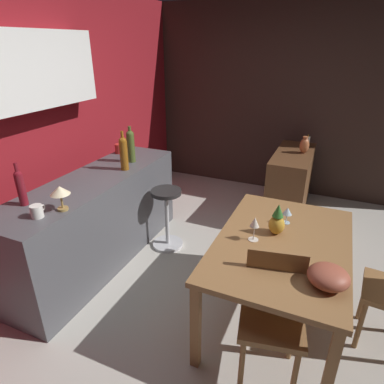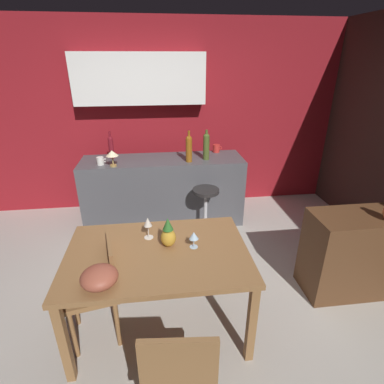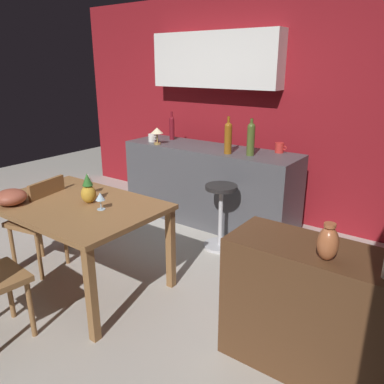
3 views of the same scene
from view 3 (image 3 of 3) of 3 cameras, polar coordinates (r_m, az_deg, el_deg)
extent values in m
plane|color=#B7B2A8|center=(3.60, -10.19, -11.81)|extent=(9.00, 9.00, 0.00)
cube|color=maroon|center=(4.82, 7.47, 12.43)|extent=(5.20, 0.10, 2.60)
cube|color=white|center=(4.84, 3.74, 19.09)|extent=(1.70, 0.32, 0.64)
cube|color=olive|center=(3.23, -17.05, -1.89)|extent=(1.40, 0.93, 0.04)
cube|color=olive|center=(4.08, -17.52, -3.20)|extent=(0.06, 0.06, 0.70)
cube|color=olive|center=(3.20, -3.22, -8.47)|extent=(0.06, 0.06, 0.70)
cube|color=olive|center=(2.70, -14.80, -14.72)|extent=(0.06, 0.06, 0.70)
cube|color=#4C4C51|center=(4.50, 2.56, 1.05)|extent=(2.10, 0.60, 0.90)
cube|color=#56351E|center=(2.48, 18.23, -16.67)|extent=(1.10, 0.44, 0.82)
cube|color=olive|center=(3.71, -22.25, -4.04)|extent=(0.47, 0.47, 0.04)
cube|color=olive|center=(3.51, -20.63, -1.51)|extent=(0.10, 0.38, 0.41)
cylinder|color=olive|center=(3.82, -25.20, -7.77)|extent=(0.04, 0.04, 0.45)
cylinder|color=olive|center=(4.01, -21.75, -6.07)|extent=(0.04, 0.04, 0.45)
cylinder|color=olive|center=(3.60, -21.85, -8.95)|extent=(0.04, 0.04, 0.45)
cylinder|color=olive|center=(3.79, -18.38, -7.08)|extent=(0.04, 0.04, 0.45)
cylinder|color=olive|center=(3.19, -25.60, -13.25)|extent=(0.04, 0.04, 0.44)
cylinder|color=olive|center=(2.94, -22.96, -15.78)|extent=(0.04, 0.04, 0.44)
cylinder|color=#262323|center=(3.77, 4.41, 0.72)|extent=(0.32, 0.32, 0.04)
cylinder|color=silver|center=(3.88, 4.29, -3.86)|extent=(0.04, 0.04, 0.63)
cylinder|color=silver|center=(4.01, 4.18, -7.95)|extent=(0.34, 0.34, 0.03)
cylinder|color=silver|center=(3.03, -13.41, -2.51)|extent=(0.06, 0.06, 0.00)
cylinder|color=silver|center=(3.01, -13.47, -1.83)|extent=(0.01, 0.01, 0.07)
cone|color=silver|center=(2.99, -13.56, -0.64)|extent=(0.07, 0.07, 0.06)
cylinder|color=silver|center=(3.39, -15.04, -0.34)|extent=(0.08, 0.08, 0.00)
cylinder|color=silver|center=(3.37, -15.12, 0.57)|extent=(0.01, 0.01, 0.11)
cone|color=silver|center=(3.35, -15.25, 2.06)|extent=(0.07, 0.07, 0.07)
ellipsoid|color=gold|center=(3.17, -15.21, -0.30)|extent=(0.12, 0.12, 0.15)
cone|color=#2D6B28|center=(3.14, -15.40, 1.83)|extent=(0.08, 0.08, 0.10)
ellipsoid|color=#9E4C38|center=(3.35, -25.48, -0.70)|extent=(0.24, 0.24, 0.12)
cylinder|color=#8C5114|center=(4.06, 5.41, 7.73)|extent=(0.08, 0.08, 0.29)
sphere|color=#8C5114|center=(4.04, 5.47, 9.75)|extent=(0.08, 0.08, 0.08)
cylinder|color=#8C5114|center=(4.03, 5.50, 10.64)|extent=(0.03, 0.03, 0.08)
cylinder|color=maroon|center=(4.84, -3.02, 9.31)|extent=(0.06, 0.06, 0.25)
sphere|color=maroon|center=(4.82, -3.04, 10.79)|extent=(0.06, 0.06, 0.06)
cylinder|color=maroon|center=(4.82, -3.06, 11.47)|extent=(0.03, 0.03, 0.08)
cylinder|color=#475623|center=(4.01, 8.77, 7.50)|extent=(0.08, 0.08, 0.30)
sphere|color=#475623|center=(3.99, 8.88, 9.59)|extent=(0.08, 0.08, 0.08)
cylinder|color=#475623|center=(3.98, 8.92, 10.37)|extent=(0.03, 0.03, 0.06)
cylinder|color=white|center=(4.73, -6.01, 8.06)|extent=(0.09, 0.09, 0.10)
torus|color=white|center=(4.70, -5.50, 8.05)|extent=(0.05, 0.01, 0.05)
cylinder|color=red|center=(4.21, 12.93, 6.47)|extent=(0.09, 0.09, 0.11)
torus|color=red|center=(4.19, 13.67, 6.42)|extent=(0.05, 0.01, 0.05)
cylinder|color=#A58447|center=(4.57, -5.20, 7.23)|extent=(0.08, 0.08, 0.02)
cylinder|color=#A58447|center=(4.56, -5.23, 8.05)|extent=(0.02, 0.02, 0.11)
cone|color=beige|center=(4.54, -5.26, 9.15)|extent=(0.15, 0.15, 0.07)
ellipsoid|color=#B26038|center=(2.14, 19.63, -7.26)|extent=(0.11, 0.11, 0.19)
cylinder|color=#B26038|center=(2.09, 19.93, -4.69)|extent=(0.06, 0.06, 0.02)
camera|label=1|loc=(4.87, -37.18, 18.16)|focal=30.78mm
camera|label=2|loc=(2.46, -60.35, 16.52)|focal=27.86mm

